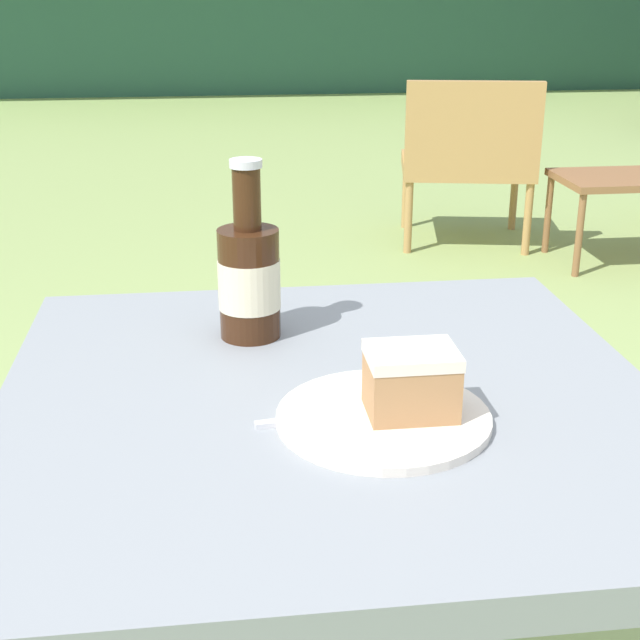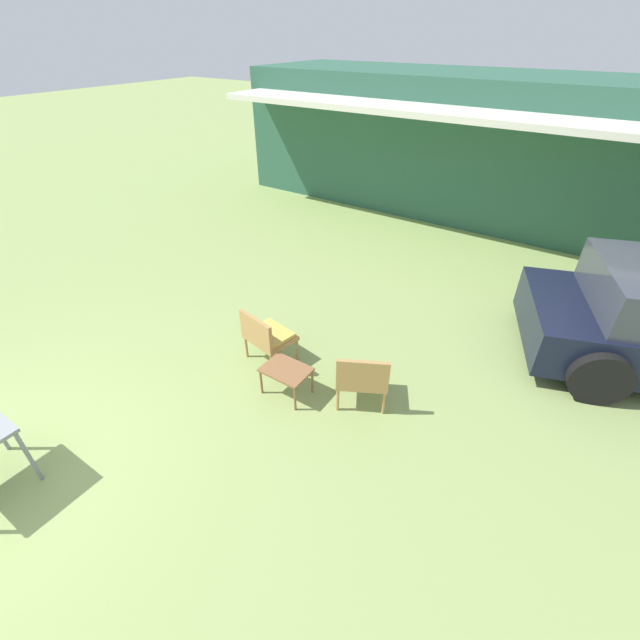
% 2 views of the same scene
% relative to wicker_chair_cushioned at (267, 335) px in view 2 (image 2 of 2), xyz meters
% --- Properties ---
extents(cabin_building, '(10.91, 4.36, 2.96)m').
position_rel_wicker_chair_cushioned_xyz_m(cabin_building, '(0.23, 7.48, 1.06)').
color(cabin_building, '#2D5B47').
rests_on(cabin_building, ground_plane).
extents(wicker_chair_cushioned, '(0.68, 0.60, 0.77)m').
position_rel_wicker_chair_cushioned_xyz_m(wicker_chair_cushioned, '(0.00, 0.00, 0.00)').
color(wicker_chair_cushioned, '#B2844C').
rests_on(wicker_chair_cushioned, ground_plane).
extents(wicker_chair_plain, '(0.76, 0.72, 0.77)m').
position_rel_wicker_chair_cushioned_xyz_m(wicker_chair_plain, '(1.44, -0.01, 0.00)').
color(wicker_chair_plain, '#B2844C').
rests_on(wicker_chair_plain, ground_plane).
extents(garden_side_table, '(0.57, 0.41, 0.39)m').
position_rel_wicker_chair_cushioned_xyz_m(garden_side_table, '(0.60, -0.36, -0.08)').
color(garden_side_table, brown).
rests_on(garden_side_table, ground_plane).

